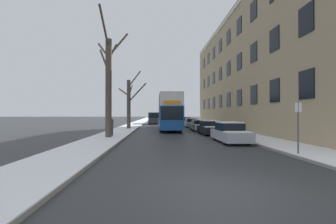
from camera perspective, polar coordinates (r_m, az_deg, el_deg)
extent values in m
plane|color=#303335|center=(6.47, 14.95, -18.48)|extent=(320.00, 320.00, 0.00)
cube|color=gray|center=(59.02, -6.79, -2.36)|extent=(2.96, 130.00, 0.13)
cube|color=white|center=(59.02, -6.79, -2.28)|extent=(2.93, 130.00, 0.03)
cube|color=gray|center=(59.39, 4.58, -2.35)|extent=(2.96, 130.00, 0.13)
cube|color=white|center=(59.39, 4.58, -2.28)|extent=(2.93, 130.00, 0.03)
cube|color=tan|center=(31.87, 22.99, 9.53)|extent=(9.00, 38.14, 15.05)
cube|color=black|center=(16.28, 31.70, 5.97)|extent=(0.08, 1.40, 1.80)
cube|color=black|center=(19.45, 25.42, 4.90)|extent=(0.08, 1.40, 1.80)
cube|color=black|center=(22.79, 20.96, 4.10)|extent=(0.08, 1.40, 1.80)
cube|color=black|center=(26.23, 17.65, 3.50)|extent=(0.08, 1.40, 1.80)
cube|color=black|center=(29.74, 15.13, 3.02)|extent=(0.08, 1.40, 1.80)
cube|color=black|center=(33.30, 13.14, 2.64)|extent=(0.08, 1.40, 1.80)
cube|color=black|center=(36.90, 11.53, 2.34)|extent=(0.08, 1.40, 1.80)
cube|color=black|center=(40.51, 10.22, 2.08)|extent=(0.08, 1.40, 1.80)
cube|color=black|center=(44.15, 9.12, 1.87)|extent=(0.08, 1.40, 1.80)
cube|color=black|center=(17.20, 31.64, 19.38)|extent=(0.08, 1.40, 1.80)
cube|color=black|center=(20.22, 25.38, 16.30)|extent=(0.08, 1.40, 1.80)
cube|color=black|center=(23.45, 20.93, 13.93)|extent=(0.08, 1.40, 1.80)
cube|color=black|center=(26.81, 17.63, 12.08)|extent=(0.08, 1.40, 1.80)
cube|color=black|center=(30.25, 15.11, 10.63)|extent=(0.08, 1.40, 1.80)
cube|color=black|center=(33.76, 13.12, 9.46)|extent=(0.08, 1.40, 1.80)
cube|color=black|center=(37.31, 11.52, 8.50)|extent=(0.08, 1.40, 1.80)
cube|color=black|center=(40.89, 10.21, 7.71)|extent=(0.08, 1.40, 1.80)
cube|color=black|center=(44.50, 9.11, 7.04)|extent=(0.08, 1.40, 1.80)
cube|color=black|center=(24.75, 20.90, 22.96)|extent=(0.08, 1.40, 1.80)
cube|color=black|center=(27.96, 17.61, 20.14)|extent=(0.08, 1.40, 1.80)
cube|color=black|center=(31.27, 15.09, 17.86)|extent=(0.08, 1.40, 1.80)
cube|color=black|center=(34.68, 13.11, 16.00)|extent=(0.08, 1.40, 1.80)
cube|color=black|center=(38.14, 11.51, 14.47)|extent=(0.08, 1.40, 1.80)
cube|color=black|center=(41.65, 10.20, 13.18)|extent=(0.08, 1.40, 1.80)
cube|color=black|center=(45.20, 9.10, 12.09)|extent=(0.08, 1.40, 1.80)
cube|color=beige|center=(32.22, 15.06, 22.41)|extent=(0.12, 37.37, 0.44)
cylinder|color=#4C4238|center=(18.58, -14.87, 5.68)|extent=(0.49, 0.49, 7.98)
cylinder|color=#4C4238|center=(19.73, -12.51, 16.33)|extent=(1.55, 1.31, 2.30)
cylinder|color=#4C4238|center=(19.56, -13.90, 14.59)|extent=(0.66, 1.14, 1.57)
cylinder|color=#4C4238|center=(20.51, -16.09, 14.86)|extent=(1.57, 2.54, 1.94)
cylinder|color=#4C4238|center=(19.82, -15.85, 12.44)|extent=(1.22, 1.71, 2.25)
cylinder|color=#4C4238|center=(18.73, -15.89, 20.01)|extent=(0.43, 2.10, 2.70)
cylinder|color=#4C4238|center=(29.17, -9.95, 1.81)|extent=(0.48, 0.48, 6.33)
cylinder|color=#4C4238|center=(30.06, -8.47, 8.35)|extent=(1.59, 1.49, 2.32)
cylinder|color=#4C4238|center=(29.83, -11.17, 4.98)|extent=(1.56, 1.11, 1.13)
cylinder|color=#4C4238|center=(30.63, -9.51, 5.42)|extent=(0.31, 2.78, 1.84)
cylinder|color=#4C4238|center=(29.08, -7.80, 4.93)|extent=(2.34, 0.35, 2.48)
cube|color=#194C99|center=(27.96, 0.25, -1.33)|extent=(2.49, 11.13, 2.50)
cube|color=silver|center=(28.00, 0.25, 2.57)|extent=(2.44, 10.91, 1.31)
cube|color=silver|center=(28.04, 0.25, 4.04)|extent=(2.44, 10.91, 0.12)
cube|color=black|center=(27.96, 0.25, -0.35)|extent=(2.52, 9.79, 1.30)
cube|color=black|center=(28.00, 0.25, 2.71)|extent=(2.52, 9.79, 1.00)
cube|color=black|center=(22.42, 1.03, -0.31)|extent=(2.24, 0.06, 1.36)
cube|color=orange|center=(22.44, 1.03, 2.49)|extent=(1.74, 0.05, 0.32)
cylinder|color=black|center=(24.63, -1.82, -3.95)|extent=(0.30, 1.02, 1.02)
cylinder|color=black|center=(24.76, 3.16, -3.94)|extent=(0.30, 1.02, 1.02)
cylinder|color=black|center=(31.07, -2.05, -3.23)|extent=(0.30, 1.02, 1.02)
cylinder|color=black|center=(31.18, 1.91, -3.23)|extent=(0.30, 1.02, 1.02)
cube|color=#9EA3AD|center=(16.50, 15.49, -5.70)|extent=(1.76, 4.30, 0.65)
cube|color=black|center=(16.62, 15.30, -3.61)|extent=(1.51, 2.15, 0.54)
cube|color=white|center=(16.61, 15.30, -2.56)|extent=(1.48, 2.04, 0.07)
cube|color=white|center=(15.04, 17.33, -4.87)|extent=(1.59, 1.12, 0.05)
cylinder|color=black|center=(15.07, 14.25, -6.80)|extent=(0.20, 0.68, 0.68)
cylinder|color=black|center=(15.59, 19.71, -6.57)|extent=(0.20, 0.68, 0.68)
cylinder|color=black|center=(17.53, 11.75, -5.91)|extent=(0.20, 0.68, 0.68)
cylinder|color=black|center=(17.98, 16.53, -5.76)|extent=(0.20, 0.68, 0.68)
cube|color=black|center=(22.33, 10.55, -4.38)|extent=(1.77, 4.23, 0.63)
cube|color=black|center=(22.46, 10.45, -2.90)|extent=(1.52, 2.11, 0.51)
cube|color=white|center=(22.45, 10.45, -2.16)|extent=(1.49, 2.01, 0.07)
cube|color=white|center=(20.85, 11.52, -3.71)|extent=(1.59, 1.10, 0.06)
cylinder|color=black|center=(20.94, 9.30, -5.14)|extent=(0.20, 0.60, 0.60)
cylinder|color=black|center=(21.32, 13.39, -5.05)|extent=(0.20, 0.60, 0.60)
cylinder|color=black|center=(23.42, 7.98, -4.64)|extent=(0.20, 0.60, 0.60)
cylinder|color=black|center=(23.76, 11.66, -4.58)|extent=(0.20, 0.60, 0.60)
cube|color=silver|center=(27.40, 8.02, -3.72)|extent=(1.86, 4.19, 0.56)
cube|color=black|center=(27.54, 7.95, -2.59)|extent=(1.60, 2.09, 0.51)
cube|color=white|center=(27.53, 7.95, -2.00)|extent=(1.56, 1.99, 0.06)
cube|color=white|center=(25.93, 8.64, -3.23)|extent=(1.67, 1.09, 0.05)
cylinder|color=black|center=(26.03, 6.77, -4.17)|extent=(0.20, 0.66, 0.66)
cylinder|color=black|center=(26.36, 10.29, -4.12)|extent=(0.20, 0.66, 0.66)
cylinder|color=black|center=(28.51, 5.92, -3.85)|extent=(0.20, 0.66, 0.66)
cylinder|color=black|center=(28.80, 9.14, -3.81)|extent=(0.20, 0.66, 0.66)
cube|color=#9EA3AD|center=(33.68, 5.95, -3.11)|extent=(1.73, 4.58, 0.57)
cube|color=black|center=(33.84, 5.91, -2.15)|extent=(1.49, 2.29, 0.55)
cube|color=white|center=(33.83, 5.91, -1.64)|extent=(1.45, 2.17, 0.06)
cube|color=white|center=(32.07, 6.40, -2.69)|extent=(1.56, 1.19, 0.05)
cylinder|color=black|center=(32.22, 5.00, -3.45)|extent=(0.20, 0.67, 0.67)
cylinder|color=black|center=(32.46, 7.65, -3.43)|extent=(0.20, 0.67, 0.67)
cylinder|color=black|center=(34.94, 4.38, -3.22)|extent=(0.20, 0.67, 0.67)
cylinder|color=black|center=(35.16, 6.83, -3.20)|extent=(0.20, 0.67, 0.67)
cube|color=black|center=(39.83, 4.57, -2.68)|extent=(1.71, 4.15, 0.60)
cube|color=black|center=(39.98, 4.54, -1.81)|extent=(1.47, 2.08, 0.61)
cube|color=white|center=(39.97, 4.54, -1.31)|extent=(1.43, 1.97, 0.09)
cube|color=white|center=(38.36, 4.86, -2.26)|extent=(1.53, 1.08, 0.07)
cylinder|color=black|center=(38.51, 3.72, -2.97)|extent=(0.20, 0.66, 0.66)
cylinder|color=black|center=(38.71, 5.91, -2.95)|extent=(0.20, 0.66, 0.66)
cylinder|color=black|center=(40.98, 3.32, -2.82)|extent=(0.20, 0.66, 0.66)
cylinder|color=black|center=(41.17, 5.37, -2.81)|extent=(0.20, 0.66, 0.66)
cube|color=#333842|center=(44.59, -3.62, -1.45)|extent=(2.01, 5.63, 2.05)
cube|color=black|center=(41.79, -3.66, -0.87)|extent=(1.77, 0.06, 0.90)
cylinder|color=black|center=(42.83, -4.83, -2.71)|extent=(0.22, 0.68, 0.68)
cylinder|color=black|center=(42.81, -2.46, -2.71)|extent=(0.22, 0.68, 0.68)
cylinder|color=black|center=(46.43, -4.68, -2.53)|extent=(0.22, 0.68, 0.68)
cylinder|color=black|center=(46.41, -2.49, -2.54)|extent=(0.22, 0.68, 0.68)
cylinder|color=navy|center=(19.69, -14.01, -5.10)|extent=(0.18, 0.18, 0.82)
cylinder|color=navy|center=(19.75, -14.48, -5.09)|extent=(0.18, 0.18, 0.82)
cylinder|color=#47474C|center=(19.67, -14.24, -2.86)|extent=(0.39, 0.39, 0.72)
sphere|color=beige|center=(19.66, -14.24, -1.48)|extent=(0.23, 0.23, 0.23)
cylinder|color=#4C4F54|center=(12.06, 30.15, -3.85)|extent=(0.07, 0.07, 2.56)
cube|color=silver|center=(12.02, 30.18, 1.04)|extent=(0.32, 0.02, 0.44)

